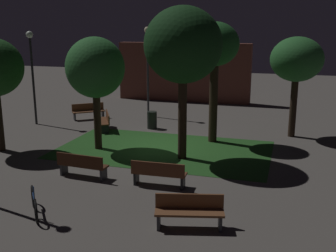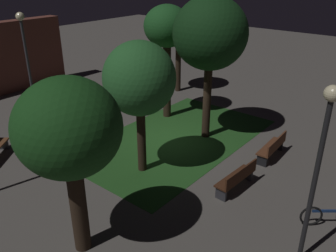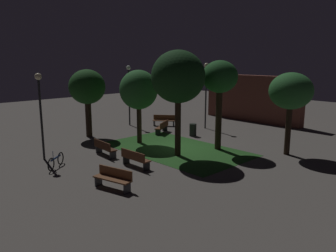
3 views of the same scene
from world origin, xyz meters
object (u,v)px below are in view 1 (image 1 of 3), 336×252
(tree_right_canopy, at_px, (183,46))
(bench_corner, at_px, (88,111))
(bench_front_right, at_px, (82,165))
(tree_left_canopy, at_px, (215,48))
(lamp_post_path_center, at_px, (148,57))
(tree_near_wall, at_px, (297,60))
(lamp_post_plaza_east, at_px, (32,63))
(bench_by_lamp, at_px, (105,120))
(tree_back_left, at_px, (95,68))
(trash_bin, at_px, (152,120))
(bench_path_side, at_px, (189,210))
(bicycle, at_px, (34,203))
(bench_back_row, at_px, (159,173))

(tree_right_canopy, bearing_deg, bench_corner, 142.52)
(bench_front_right, height_order, tree_left_canopy, tree_left_canopy)
(bench_corner, xyz_separation_m, lamp_post_path_center, (3.00, 1.68, 2.93))
(tree_near_wall, relative_size, lamp_post_plaza_east, 0.96)
(bench_by_lamp, bearing_deg, tree_back_left, -69.85)
(bench_by_lamp, relative_size, tree_near_wall, 0.39)
(bench_front_right, xyz_separation_m, lamp_post_plaza_east, (-6.25, 6.46, 2.81))
(bench_front_right, relative_size, trash_bin, 2.05)
(tree_right_canopy, xyz_separation_m, tree_back_left, (-3.80, 0.25, -0.97))
(bench_by_lamp, relative_size, bench_path_side, 0.97)
(trash_bin, bearing_deg, lamp_post_path_center, 113.27)
(bench_path_side, relative_size, trash_bin, 2.09)
(bench_path_side, xyz_separation_m, tree_left_canopy, (-0.96, 8.25, 3.75))
(tree_back_left, height_order, bicycle, tree_back_left)
(bench_back_row, relative_size, bicycle, 1.33)
(bench_path_side, distance_m, tree_left_canopy, 9.12)
(tree_right_canopy, relative_size, lamp_post_path_center, 1.16)
(bench_front_right, distance_m, bench_path_side, 5.04)
(bench_back_row, height_order, lamp_post_plaza_east, lamp_post_plaza_east)
(bench_front_right, bearing_deg, tree_near_wall, 48.51)
(bench_path_side, height_order, tree_back_left, tree_back_left)
(bench_corner, relative_size, bicycle, 1.25)
(bench_back_row, xyz_separation_m, bench_corner, (-6.93, 8.38, 0.00))
(bench_path_side, bearing_deg, trash_bin, 114.26)
(bench_corner, height_order, tree_near_wall, tree_near_wall)
(lamp_post_plaza_east, distance_m, bicycle, 11.71)
(tree_right_canopy, relative_size, lamp_post_plaza_east, 1.21)
(bench_back_row, relative_size, lamp_post_plaza_east, 0.37)
(tree_left_canopy, bearing_deg, tree_back_left, -150.90)
(tree_right_canopy, xyz_separation_m, lamp_post_path_center, (-3.90, 6.97, -1.00))
(bench_corner, xyz_separation_m, tree_left_canopy, (7.60, -2.54, 3.75))
(bench_by_lamp, relative_size, trash_bin, 2.03)
(bench_by_lamp, relative_size, tree_left_canopy, 0.34)
(trash_bin, bearing_deg, tree_left_canopy, -23.62)
(bench_back_row, height_order, bench_by_lamp, same)
(bench_path_side, bearing_deg, tree_near_wall, 76.32)
(bench_by_lamp, bearing_deg, tree_left_canopy, -5.75)
(tree_right_canopy, relative_size, tree_near_wall, 1.26)
(bench_back_row, relative_size, lamp_post_path_center, 0.36)
(bench_corner, relative_size, tree_back_left, 0.36)
(tree_back_left, distance_m, trash_bin, 5.12)
(bench_back_row, distance_m, bicycle, 3.99)
(bench_back_row, bearing_deg, bench_front_right, 180.00)
(bicycle, bearing_deg, bench_corner, 110.46)
(tree_near_wall, distance_m, lamp_post_plaza_east, 13.25)
(bench_back_row, height_order, tree_back_left, tree_back_left)
(bench_path_side, distance_m, lamp_post_plaza_east, 14.16)
(lamp_post_plaza_east, bearing_deg, bench_by_lamp, -0.64)
(bench_path_side, xyz_separation_m, tree_right_canopy, (-1.66, 5.50, 3.93))
(tree_right_canopy, distance_m, trash_bin, 6.43)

